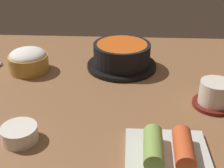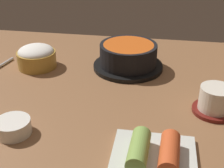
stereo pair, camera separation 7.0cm
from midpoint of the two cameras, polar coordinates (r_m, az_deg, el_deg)
dining_table at (r=73.98cm, az=1.44°, el=-1.95°), size 100.00×76.00×2.00cm
stone_pot at (r=83.65cm, az=5.43°, el=5.06°), size 18.94×18.94×6.88cm
rice_bowl at (r=85.78cm, az=-11.56°, el=5.00°), size 10.50×10.50×6.29cm
tea_cup_with_saucer at (r=68.83cm, az=21.39°, el=-2.94°), size 9.04×9.04×5.86cm
kimchi_plate at (r=53.28cm, az=11.56°, el=-13.10°), size 14.31×14.31×4.32cm
side_bowl_near at (r=60.57cm, az=-14.70°, el=-7.73°), size 6.73×6.73×2.92cm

